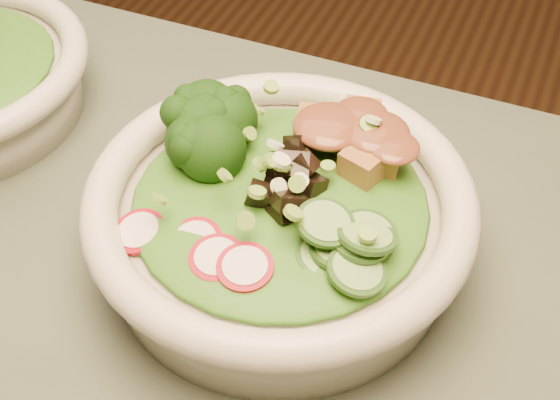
% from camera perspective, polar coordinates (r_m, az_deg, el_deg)
% --- Properties ---
extents(salad_bowl, '(0.26, 0.26, 0.07)m').
position_cam_1_polar(salad_bowl, '(0.53, 0.00, -1.48)').
color(salad_bowl, silver).
rests_on(salad_bowl, dining_table).
extents(lettuce_bed, '(0.20, 0.20, 0.02)m').
position_cam_1_polar(lettuce_bed, '(0.51, 0.00, 0.08)').
color(lettuce_bed, '#236114').
rests_on(lettuce_bed, salad_bowl).
extents(broccoli_florets, '(0.09, 0.08, 0.04)m').
position_cam_1_polar(broccoli_florets, '(0.53, -4.60, 4.52)').
color(broccoli_florets, black).
rests_on(broccoli_florets, salad_bowl).
extents(radish_slices, '(0.11, 0.06, 0.02)m').
position_cam_1_polar(radish_slices, '(0.48, -5.43, -3.51)').
color(radish_slices, maroon).
rests_on(radish_slices, salad_bowl).
extents(cucumber_slices, '(0.08, 0.08, 0.03)m').
position_cam_1_polar(cucumber_slices, '(0.47, 5.08, -3.04)').
color(cucumber_slices, '#85BA67').
rests_on(cucumber_slices, salad_bowl).
extents(mushroom_heap, '(0.08, 0.08, 0.04)m').
position_cam_1_polar(mushroom_heap, '(0.51, 0.98, 1.78)').
color(mushroom_heap, black).
rests_on(mushroom_heap, salad_bowl).
extents(tofu_cubes, '(0.10, 0.07, 0.03)m').
position_cam_1_polar(tofu_cubes, '(0.53, 4.95, 4.02)').
color(tofu_cubes, '#9C5D34').
rests_on(tofu_cubes, salad_bowl).
extents(peanut_sauce, '(0.07, 0.05, 0.02)m').
position_cam_1_polar(peanut_sauce, '(0.53, 5.03, 5.04)').
color(peanut_sauce, brown).
rests_on(peanut_sauce, tofu_cubes).
extents(scallion_garnish, '(0.19, 0.19, 0.02)m').
position_cam_1_polar(scallion_garnish, '(0.49, 0.00, 1.94)').
color(scallion_garnish, '#78B23E').
rests_on(scallion_garnish, salad_bowl).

